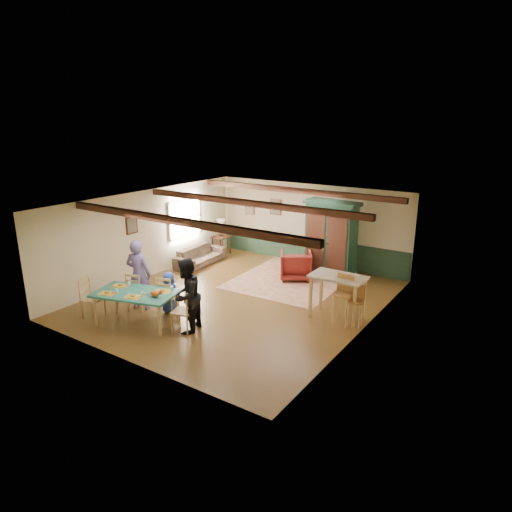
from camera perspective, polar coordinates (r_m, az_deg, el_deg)
The scene contains 35 objects.
floor at distance 12.60m, azimuth -1.99°, elevation -5.38°, with size 8.00×8.00×0.00m, color #4A3114.
wall_back at distance 15.48m, azimuth 6.63°, elevation 3.99°, with size 7.00×0.02×2.70m, color beige.
wall_left at distance 14.42m, azimuth -13.45°, elevation 2.68°, with size 0.02×8.00×2.70m, color beige.
wall_right at distance 10.60m, azimuth 13.53°, elevation -2.44°, with size 0.02×8.00×2.70m, color beige.
ceiling at distance 11.85m, azimuth -2.12°, elevation 6.80°, with size 7.00×8.00×0.02m, color silver.
wainscot_back at distance 15.68m, azimuth 6.48°, elevation 0.77°, with size 6.95×0.03×0.90m, color #1D3624.
ceiling_beam_front at distance 10.13m, azimuth -9.75°, elevation 4.31°, with size 6.95×0.16×0.16m, color black.
ceiling_beam_mid at distance 12.19m, azimuth -1.01°, elevation 6.66°, with size 6.95×0.16×0.16m, color black.
ceiling_beam_back at distance 14.37m, azimuth 4.95°, elevation 8.16°, with size 6.95×0.16×0.16m, color black.
window_left at distance 15.52m, azimuth -8.85°, elevation 4.69°, with size 0.06×1.60×1.30m, color white, non-canonical shape.
picture_left_wall at distance 13.92m, azimuth -15.27°, elevation 3.73°, with size 0.04×0.42×0.52m, color gray, non-canonical shape.
picture_back_a at distance 15.98m, azimuth 2.46°, elevation 6.14°, with size 0.45×0.04×0.55m, color gray, non-canonical shape.
picture_back_b at distance 16.59m, azimuth -0.81°, elevation 6.02°, with size 0.38×0.04×0.48m, color gray, non-canonical shape.
dining_table at distance 11.37m, azimuth -14.71°, elevation -6.32°, with size 1.93×1.07×0.80m, color #1F6352, non-canonical shape.
dining_chair_far_left at distance 12.14m, azimuth -14.54°, elevation -4.24°, with size 0.45×0.47×1.02m, color tan, non-canonical shape.
dining_chair_far_right at distance 11.73m, azimuth -10.97°, elevation -4.76°, with size 0.45×0.47×1.02m, color tan, non-canonical shape.
dining_chair_end_left at distance 12.00m, azimuth -19.75°, elevation -4.97°, with size 0.45×0.47×1.02m, color tan, non-canonical shape.
dining_chair_end_right at distance 10.74m, azimuth -9.14°, elevation -6.72°, with size 0.45×0.47×1.02m, color tan, non-canonical shape.
person_man at distance 12.07m, azimuth -14.47°, elevation -2.26°, with size 0.67×0.44×1.85m, color #614F88.
person_woman at distance 10.55m, azimuth -8.71°, elevation -4.94°, with size 0.86×0.67×1.77m, color black.
person_child at distance 11.79m, azimuth -10.78°, elevation -4.49°, with size 0.53×0.34×1.08m, color #27439C.
cat at distance 10.80m, azimuth -12.55°, elevation -4.54°, with size 0.39×0.15×0.19m, color #C45A22, non-canonical shape.
place_setting_near_left at distance 11.31m, azimuth -18.13°, elevation -4.24°, with size 0.43×0.32×0.11m, color gold, non-canonical shape.
place_setting_near_center at distance 10.93m, azimuth -15.15°, elevation -4.71°, with size 0.43×0.32×0.11m, color gold, non-canonical shape.
place_setting_far_left at distance 11.72m, azimuth -16.62°, elevation -3.36°, with size 0.43×0.32×0.11m, color gold, non-canonical shape.
place_setting_far_right at distance 11.12m, azimuth -11.57°, elevation -4.09°, with size 0.43×0.32×0.11m, color gold, non-canonical shape.
area_rug at distance 14.12m, azimuth 4.40°, elevation -2.90°, with size 3.09×3.67×0.01m, color beige.
armoire at distance 14.25m, azimuth 9.33°, elevation 2.08°, with size 1.68×0.67×2.38m, color #143325.
armchair at distance 14.06m, azimuth 4.98°, elevation -1.15°, with size 0.93×0.96×0.87m, color #541012.
sofa at distance 15.58m, azimuth -6.99°, elevation 0.06°, with size 2.04×0.80×0.60m, color #44352A.
end_table at distance 16.69m, azimuth -4.36°, elevation 1.40°, with size 0.54×0.54×0.66m, color black, non-canonical shape.
table_lamp at distance 16.53m, azimuth -4.41°, elevation 3.52°, with size 0.34×0.34×0.61m, color beige, non-canonical shape.
counter_table at distance 11.43m, azimuth 10.09°, elevation -5.07°, with size 1.33×0.77×1.10m, color #C0B695, non-canonical shape.
bar_stool_left at distance 11.04m, azimuth 10.67°, elevation -5.53°, with size 0.44×0.48×1.24m, color #B58246, non-canonical shape.
bar_stool_right at distance 11.06m, azimuth 12.34°, elevation -6.17°, with size 0.36×0.40×1.03m, color #B58246, non-canonical shape.
Camera 1 is at (6.83, -9.46, 4.77)m, focal length 32.00 mm.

